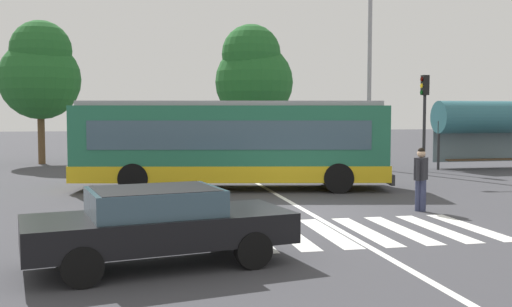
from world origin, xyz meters
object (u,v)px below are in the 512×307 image
at_px(foreground_sedan, 158,222).
at_px(bus_stop_shelter, 483,118).
at_px(background_tree_right, 253,74).
at_px(twin_arm_street_lamp, 370,40).
at_px(parked_car_blue, 288,151).
at_px(pedestrian_crossing_street, 421,176).
at_px(parked_car_white, 342,150).
at_px(parked_car_charcoal, 239,151).
at_px(parked_car_teal, 182,152).
at_px(traffic_light_far_corner, 424,107).
at_px(parked_car_champagne, 127,152).
at_px(background_tree_left, 40,71).
at_px(city_transit_bus, 231,144).

distance_m(foreground_sedan, bus_stop_shelter, 22.02).
bearing_deg(background_tree_right, twin_arm_street_lamp, -59.15).
bearing_deg(parked_car_blue, pedestrian_crossing_street, -90.45).
relative_size(pedestrian_crossing_street, background_tree_right, 0.22).
distance_m(parked_car_white, bus_stop_shelter, 6.96).
relative_size(pedestrian_crossing_street, foreground_sedan, 0.36).
bearing_deg(bus_stop_shelter, pedestrian_crossing_street, -129.16).
distance_m(pedestrian_crossing_street, bus_stop_shelter, 13.99).
distance_m(parked_car_charcoal, twin_arm_street_lamp, 8.34).
xyz_separation_m(foreground_sedan, twin_arm_street_lamp, (10.60, 16.35, 5.39)).
height_order(pedestrian_crossing_street, parked_car_teal, pedestrian_crossing_street).
bearing_deg(traffic_light_far_corner, parked_car_teal, 158.82).
bearing_deg(parked_car_champagne, parked_car_blue, -2.51).
distance_m(parked_car_teal, parked_car_charcoal, 2.82).
distance_m(parked_car_champagne, background_tree_left, 6.77).
height_order(parked_car_blue, twin_arm_street_lamp, twin_arm_street_lamp).
relative_size(city_transit_bus, traffic_light_far_corner, 2.53).
height_order(city_transit_bus, pedestrian_crossing_street, city_transit_bus).
xyz_separation_m(background_tree_left, background_tree_right, (11.58, 1.18, 0.09)).
height_order(traffic_light_far_corner, background_tree_left, background_tree_left).
bearing_deg(parked_car_teal, city_transit_bus, -83.08).
xyz_separation_m(city_transit_bus, pedestrian_crossing_street, (4.24, -5.72, -0.62)).
bearing_deg(parked_car_white, background_tree_left, 165.69).
xyz_separation_m(parked_car_charcoal, bus_stop_shelter, (11.25, -3.53, 1.65)).
bearing_deg(city_transit_bus, parked_car_teal, 96.92).
distance_m(bus_stop_shelter, background_tree_left, 22.45).
bearing_deg(parked_car_champagne, traffic_light_far_corner, -19.24).
height_order(parked_car_charcoal, background_tree_left, background_tree_left).
distance_m(parked_car_charcoal, background_tree_left, 11.30).
bearing_deg(parked_car_blue, parked_car_charcoal, -176.62).
xyz_separation_m(city_transit_bus, bus_stop_shelter, (13.03, 5.07, 0.83)).
bearing_deg(parked_car_teal, foreground_sedan, -95.67).
xyz_separation_m(parked_car_charcoal, parked_car_white, (5.33, -0.26, 0.00)).
xyz_separation_m(pedestrian_crossing_street, bus_stop_shelter, (8.79, 10.79, 1.45)).
distance_m(parked_car_blue, background_tree_right, 6.32).
distance_m(parked_car_charcoal, background_tree_right, 6.59).
bearing_deg(bus_stop_shelter, parked_car_charcoal, 162.57).
xyz_separation_m(foreground_sedan, parked_car_champagne, (-0.83, 19.16, 0.00)).
bearing_deg(parked_car_champagne, parked_car_white, -4.07).
bearing_deg(background_tree_right, pedestrian_crossing_street, -87.69).
xyz_separation_m(foreground_sedan, parked_car_teal, (1.85, 18.64, 0.00)).
height_order(parked_car_teal, parked_car_charcoal, same).
bearing_deg(twin_arm_street_lamp, background_tree_left, 159.48).
height_order(pedestrian_crossing_street, background_tree_right, background_tree_right).
xyz_separation_m(parked_car_white, traffic_light_far_corner, (2.53, -3.89, 2.20)).
bearing_deg(parked_car_blue, bus_stop_shelter, -23.01).
relative_size(parked_car_blue, twin_arm_street_lamp, 0.45).
distance_m(parked_car_champagne, parked_car_blue, 8.08).
bearing_deg(parked_car_champagne, pedestrian_crossing_street, -61.79).
relative_size(foreground_sedan, background_tree_left, 0.64).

